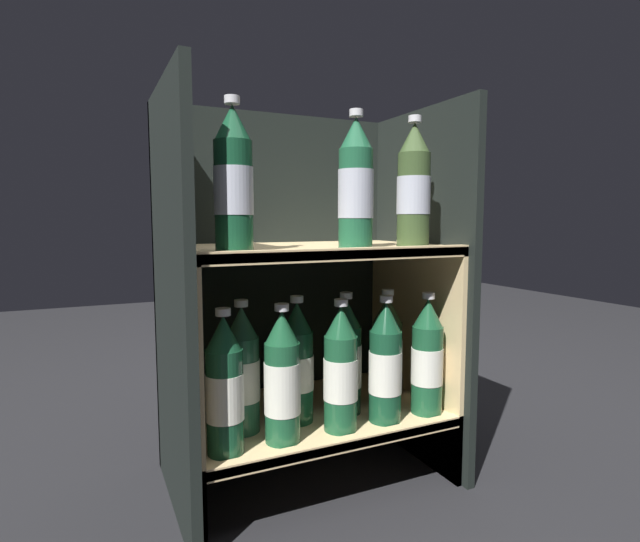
# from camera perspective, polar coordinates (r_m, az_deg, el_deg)

# --- Properties ---
(ground_plane) EXTENTS (6.00, 6.00, 0.00)m
(ground_plane) POSITION_cam_1_polar(r_m,az_deg,el_deg) (1.14, 3.19, -26.42)
(ground_plane) COLOR black
(fridge_back_wall) EXTENTS (0.63, 0.02, 0.88)m
(fridge_back_wall) POSITION_cam_1_polar(r_m,az_deg,el_deg) (1.33, -4.74, -1.44)
(fridge_back_wall) COLOR black
(fridge_back_wall) RESTS_ON ground_plane
(fridge_side_left) EXTENTS (0.02, 0.42, 0.88)m
(fridge_side_left) POSITION_cam_1_polar(r_m,az_deg,el_deg) (1.06, -16.57, -3.53)
(fridge_side_left) COLOR black
(fridge_side_left) RESTS_ON ground_plane
(fridge_side_right) EXTENTS (0.02, 0.42, 0.88)m
(fridge_side_right) POSITION_cam_1_polar(r_m,az_deg,el_deg) (1.30, 11.24, -1.70)
(fridge_side_right) COLOR black
(fridge_side_right) RESTS_ON ground_plane
(shelf_lower) EXTENTS (0.59, 0.38, 0.17)m
(shelf_lower) POSITION_cam_1_polar(r_m,az_deg,el_deg) (1.22, -0.96, -16.97)
(shelf_lower) COLOR #DBBC84
(shelf_lower) RESTS_ON ground_plane
(shelf_upper) EXTENTS (0.59, 0.38, 0.55)m
(shelf_upper) POSITION_cam_1_polar(r_m,az_deg,el_deg) (1.14, -1.07, -4.74)
(shelf_upper) COLOR #DBBC84
(shelf_upper) RESTS_ON ground_plane
(bottle_upper_front_0) EXTENTS (0.07, 0.07, 0.28)m
(bottle_upper_front_0) POSITION_cam_1_polar(r_m,az_deg,el_deg) (0.94, -9.87, 9.95)
(bottle_upper_front_0) COLOR #144228
(bottle_upper_front_0) RESTS_ON shelf_upper
(bottle_upper_front_1) EXTENTS (0.07, 0.07, 0.28)m
(bottle_upper_front_1) POSITION_cam_1_polar(r_m,az_deg,el_deg) (1.04, 4.11, 9.60)
(bottle_upper_front_1) COLOR #1E5638
(bottle_upper_front_1) RESTS_ON shelf_upper
(bottle_upper_front_2) EXTENTS (0.07, 0.07, 0.28)m
(bottle_upper_front_2) POSITION_cam_1_polar(r_m,az_deg,el_deg) (1.12, 10.66, 9.29)
(bottle_upper_front_2) COLOR #384C28
(bottle_upper_front_2) RESTS_ON shelf_upper
(bottle_lower_front_0) EXTENTS (0.07, 0.07, 0.28)m
(bottle_lower_front_0) POSITION_cam_1_polar(r_m,az_deg,el_deg) (0.99, -10.86, -13.05)
(bottle_lower_front_0) COLOR #144228
(bottle_lower_front_0) RESTS_ON shelf_lower
(bottle_lower_front_1) EXTENTS (0.07, 0.07, 0.28)m
(bottle_lower_front_1) POSITION_cam_1_polar(r_m,az_deg,el_deg) (1.02, -4.34, -12.35)
(bottle_lower_front_1) COLOR #194C2D
(bottle_lower_front_1) RESTS_ON shelf_lower
(bottle_lower_front_2) EXTENTS (0.07, 0.07, 0.28)m
(bottle_lower_front_2) POSITION_cam_1_polar(r_m,az_deg,el_deg) (1.07, 2.38, -11.40)
(bottle_lower_front_2) COLOR #194C2D
(bottle_lower_front_2) RESTS_ON shelf_lower
(bottle_lower_front_3) EXTENTS (0.07, 0.07, 0.28)m
(bottle_lower_front_3) POSITION_cam_1_polar(r_m,az_deg,el_deg) (1.12, 7.48, -10.61)
(bottle_lower_front_3) COLOR #144228
(bottle_lower_front_3) RESTS_ON shelf_lower
(bottle_lower_front_4) EXTENTS (0.07, 0.07, 0.28)m
(bottle_lower_front_4) POSITION_cam_1_polar(r_m,az_deg,el_deg) (1.19, 12.15, -9.78)
(bottle_lower_front_4) COLOR #194C2D
(bottle_lower_front_4) RESTS_ON shelf_lower
(bottle_lower_back_0) EXTENTS (0.07, 0.07, 0.28)m
(bottle_lower_back_0) POSITION_cam_1_polar(r_m,az_deg,el_deg) (1.07, -8.88, -11.40)
(bottle_lower_back_0) COLOR #285B42
(bottle_lower_back_0) RESTS_ON shelf_lower
(bottle_lower_back_1) EXTENTS (0.07, 0.07, 0.28)m
(bottle_lower_back_1) POSITION_cam_1_polar(r_m,az_deg,el_deg) (1.11, -2.64, -10.68)
(bottle_lower_back_1) COLOR #144228
(bottle_lower_back_1) RESTS_ON shelf_lower
(bottle_lower_back_2) EXTENTS (0.07, 0.07, 0.28)m
(bottle_lower_back_2) POSITION_cam_1_polar(r_m,az_deg,el_deg) (1.16, 2.96, -10.01)
(bottle_lower_back_2) COLOR #144228
(bottle_lower_back_2) RESTS_ON shelf_lower
(bottle_lower_back_3) EXTENTS (0.07, 0.07, 0.28)m
(bottle_lower_back_3) POSITION_cam_1_polar(r_m,az_deg,el_deg) (1.22, 7.67, -9.31)
(bottle_lower_back_3) COLOR #384C28
(bottle_lower_back_3) RESTS_ON shelf_lower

